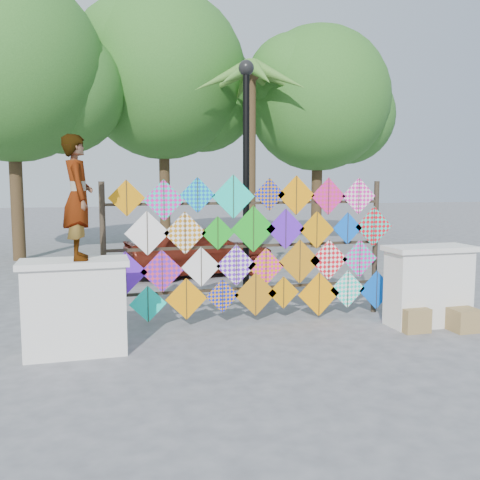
# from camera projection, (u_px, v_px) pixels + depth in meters

# --- Properties ---
(ground) EXTENTS (80.00, 80.00, 0.00)m
(ground) POSITION_uv_depth(u_px,v_px,m) (264.00, 334.00, 8.07)
(ground) COLOR gray
(ground) RESTS_ON ground
(parapet_left) EXTENTS (1.40, 0.65, 1.28)m
(parapet_left) POSITION_uv_depth(u_px,v_px,m) (75.00, 307.00, 7.09)
(parapet_left) COLOR white
(parapet_left) RESTS_ON ground
(parapet_right) EXTENTS (1.40, 0.65, 1.28)m
(parapet_right) POSITION_uv_depth(u_px,v_px,m) (429.00, 285.00, 8.53)
(parapet_right) COLOR white
(parapet_right) RESTS_ON ground
(kite_rack) EXTENTS (4.93, 0.24, 2.41)m
(kite_rack) POSITION_uv_depth(u_px,v_px,m) (257.00, 249.00, 8.66)
(kite_rack) COLOR #30261A
(kite_rack) RESTS_ON ground
(tree_west) EXTENTS (5.85, 5.20, 8.01)m
(tree_west) POSITION_uv_depth(u_px,v_px,m) (15.00, 70.00, 14.93)
(tree_west) COLOR #4D3A21
(tree_west) RESTS_ON ground
(tree_mid) EXTENTS (6.30, 5.60, 8.61)m
(tree_mid) POSITION_uv_depth(u_px,v_px,m) (166.00, 77.00, 18.01)
(tree_mid) COLOR #4D3A21
(tree_mid) RESTS_ON ground
(tree_east) EXTENTS (5.40, 4.80, 7.42)m
(tree_east) POSITION_uv_depth(u_px,v_px,m) (320.00, 100.00, 17.99)
(tree_east) COLOR #4D3A21
(tree_east) RESTS_ON ground
(palm_tree) EXTENTS (3.62, 3.62, 5.83)m
(palm_tree) POSITION_uv_depth(u_px,v_px,m) (251.00, 90.00, 15.76)
(palm_tree) COLOR #4D3A21
(palm_tree) RESTS_ON ground
(vendor_woman) EXTENTS (0.44, 0.62, 1.63)m
(vendor_woman) POSITION_uv_depth(u_px,v_px,m) (78.00, 198.00, 6.94)
(vendor_woman) COLOR #99999E
(vendor_woman) RESTS_ON parapet_left
(sedan) EXTENTS (3.81, 1.93, 1.24)m
(sedan) POSITION_uv_depth(u_px,v_px,m) (199.00, 250.00, 13.02)
(sedan) COLOR maroon
(sedan) RESTS_ON ground
(lamppost) EXTENTS (0.28, 0.28, 4.46)m
(lamppost) POSITION_uv_depth(u_px,v_px,m) (246.00, 159.00, 9.76)
(lamppost) COLOR black
(lamppost) RESTS_ON ground
(cardboard_box_near) EXTENTS (0.42, 0.37, 0.37)m
(cardboard_box_near) POSITION_uv_depth(u_px,v_px,m) (413.00, 319.00, 8.22)
(cardboard_box_near) COLOR olive
(cardboard_box_near) RESTS_ON ground
(cardboard_box_far) EXTENTS (0.41, 0.38, 0.35)m
(cardboard_box_far) POSITION_uv_depth(u_px,v_px,m) (464.00, 320.00, 8.24)
(cardboard_box_far) COLOR olive
(cardboard_box_far) RESTS_ON ground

